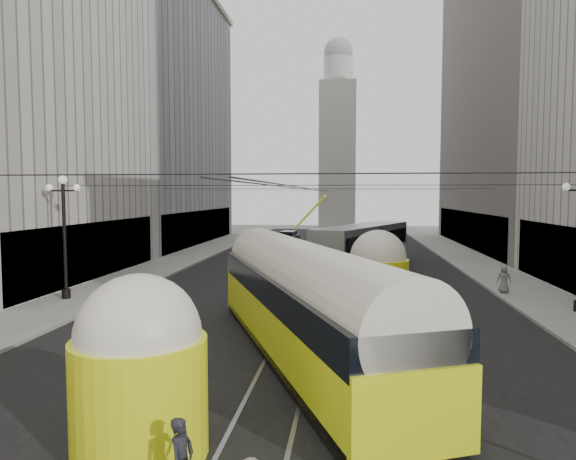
# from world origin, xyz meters

# --- Properties ---
(road) EXTENTS (20.00, 85.00, 0.02)m
(road) POSITION_xyz_m (0.00, 32.50, 0.00)
(road) COLOR black
(road) RESTS_ON ground
(sidewalk_left) EXTENTS (4.00, 72.00, 0.15)m
(sidewalk_left) POSITION_xyz_m (-12.00, 36.00, 0.07)
(sidewalk_left) COLOR gray
(sidewalk_left) RESTS_ON ground
(sidewalk_right) EXTENTS (4.00, 72.00, 0.15)m
(sidewalk_right) POSITION_xyz_m (12.00, 36.00, 0.07)
(sidewalk_right) COLOR gray
(sidewalk_right) RESTS_ON ground
(rail_left) EXTENTS (0.12, 85.00, 0.04)m
(rail_left) POSITION_xyz_m (-0.75, 32.50, 0.00)
(rail_left) COLOR gray
(rail_left) RESTS_ON ground
(rail_right) EXTENTS (0.12, 85.00, 0.04)m
(rail_right) POSITION_xyz_m (0.75, 32.50, 0.00)
(rail_right) COLOR gray
(rail_right) RESTS_ON ground
(building_left_mid) EXTENTS (12.60, 20.60, 34.60)m
(building_left_mid) POSITION_xyz_m (-20.00, 24.00, 17.31)
(building_left_mid) COLOR #B7B2A8
(building_left_mid) RESTS_ON ground
(building_left_far) EXTENTS (12.60, 28.60, 28.60)m
(building_left_far) POSITION_xyz_m (-19.99, 48.00, 14.31)
(building_left_far) COLOR #999999
(building_left_far) RESTS_ON ground
(building_right_far) EXTENTS (12.60, 32.60, 32.60)m
(building_right_far) POSITION_xyz_m (20.00, 48.00, 16.31)
(building_right_far) COLOR #514C47
(building_right_far) RESTS_ON ground
(distant_tower) EXTENTS (6.00, 6.00, 31.36)m
(distant_tower) POSITION_xyz_m (0.00, 80.00, 14.97)
(distant_tower) COLOR #B2AFA8
(distant_tower) RESTS_ON ground
(lamppost_left_mid) EXTENTS (1.86, 0.44, 6.37)m
(lamppost_left_mid) POSITION_xyz_m (-12.60, 18.00, 3.74)
(lamppost_left_mid) COLOR black
(lamppost_left_mid) RESTS_ON sidewalk_left
(catenary) EXTENTS (25.00, 72.00, 0.23)m
(catenary) POSITION_xyz_m (0.12, 31.49, 5.88)
(catenary) COLOR black
(catenary) RESTS_ON ground
(streetcar) EXTENTS (8.61, 16.93, 3.96)m
(streetcar) POSITION_xyz_m (0.50, 10.37, 1.93)
(streetcar) COLOR #E7F215
(streetcar) RESTS_ON ground
(city_bus) EXTENTS (7.55, 13.31, 3.26)m
(city_bus) POSITION_xyz_m (3.05, 31.80, 1.79)
(city_bus) COLOR #A2A4A7
(city_bus) RESTS_ON ground
(sedan_white_far) EXTENTS (3.00, 5.17, 1.53)m
(sedan_white_far) POSITION_xyz_m (2.83, 45.57, 0.70)
(sedan_white_far) COLOR #BDBDBD
(sedan_white_far) RESTS_ON ground
(sedan_dark_far) EXTENTS (2.25, 4.33, 1.31)m
(sedan_dark_far) POSITION_xyz_m (-4.94, 51.84, 0.59)
(sedan_dark_far) COLOR black
(sedan_dark_far) RESTS_ON ground
(pedestrian_sidewalk_right) EXTENTS (0.82, 0.62, 1.51)m
(pedestrian_sidewalk_right) POSITION_xyz_m (10.50, 22.28, 0.90)
(pedestrian_sidewalk_right) COLOR slate
(pedestrian_sidewalk_right) RESTS_ON sidewalk_right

